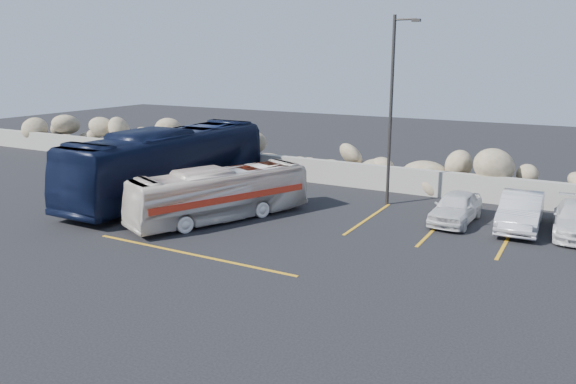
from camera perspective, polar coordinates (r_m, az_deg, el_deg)
The scene contains 9 objects.
ground at distance 18.12m, azimuth -7.77°, elevation -6.99°, with size 90.00×90.00×0.00m, color black.
seawall at distance 28.10m, azimuth 6.93°, elevation 1.71°, with size 60.00×0.40×1.20m, color gray.
riprap_pile at distance 29.06m, azimuth 7.86°, elevation 3.49°, with size 54.00×2.80×2.60m, color #8F805E, non-canonical shape.
parking_lines at distance 20.88m, azimuth 12.01°, elevation -4.35°, with size 18.16×9.36×0.01m.
lamppost at distance 24.36m, azimuth 10.55°, elevation 8.57°, with size 1.14×0.18×8.00m.
vintage_bus at distance 22.34m, azimuth -6.89°, elevation -0.20°, with size 1.76×7.51×2.09m, color silver.
tour_coach at distance 26.29m, azimuth -11.94°, elevation 2.92°, with size 2.68×11.47×3.20m, color black.
car_a at distance 22.86m, azimuth 16.68°, elevation -1.50°, with size 1.44×3.57×1.22m, color silver.
car_b at distance 22.85m, azimuth 22.56°, elevation -1.80°, with size 1.43×4.11×1.35m, color silver.
Camera 1 is at (10.27, -13.52, 6.32)m, focal length 35.00 mm.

